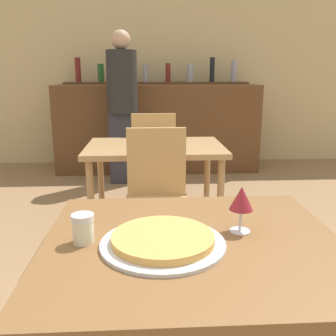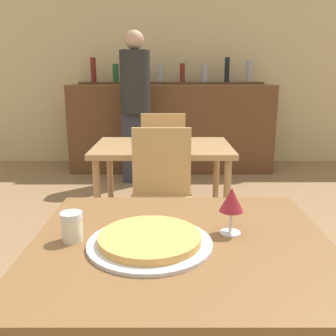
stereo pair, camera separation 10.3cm
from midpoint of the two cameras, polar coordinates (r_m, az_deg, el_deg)
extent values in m
cube|color=#D1B784|center=(5.40, -2.40, 15.76)|extent=(8.00, 0.05, 2.80)
cube|color=brown|center=(1.24, 1.43, -11.75)|extent=(0.96, 0.85, 0.04)
cylinder|color=brown|center=(1.76, -14.15, -17.36)|extent=(0.05, 0.05, 0.70)
cylinder|color=brown|center=(1.81, 14.35, -16.52)|extent=(0.05, 0.05, 0.70)
cube|color=#A87F51|center=(2.84, -3.05, 3.10)|extent=(1.03, 0.71, 0.04)
cylinder|color=#A87F51|center=(2.69, -12.70, -6.01)|extent=(0.05, 0.05, 0.69)
cylinder|color=#A87F51|center=(2.69, 6.87, -5.72)|extent=(0.05, 0.05, 0.69)
cylinder|color=#A87F51|center=(3.24, -11.06, -2.37)|extent=(0.05, 0.05, 0.69)
cylinder|color=#A87F51|center=(3.25, 5.05, -2.14)|extent=(0.05, 0.05, 0.69)
cube|color=brown|center=(4.94, -2.20, 6.11)|extent=(2.60, 0.56, 1.12)
cube|color=brown|center=(5.03, -2.29, 12.81)|extent=(2.39, 0.24, 0.03)
cylinder|color=maroon|center=(5.11, -14.15, 14.31)|extent=(0.07, 0.07, 0.31)
cylinder|color=#1E5123|center=(5.07, -10.80, 14.04)|extent=(0.08, 0.08, 0.23)
cylinder|color=black|center=(5.04, -7.43, 14.34)|extent=(0.09, 0.09, 0.26)
cylinder|color=#9999A3|center=(5.03, -4.01, 14.21)|extent=(0.07, 0.07, 0.22)
cylinder|color=maroon|center=(5.04, -0.60, 14.33)|extent=(0.07, 0.07, 0.24)
cylinder|color=#9999A3|center=(5.06, 2.79, 14.24)|extent=(0.09, 0.09, 0.22)
cylinder|color=black|center=(5.10, 6.15, 14.68)|extent=(0.06, 0.06, 0.31)
cylinder|color=#9999A3|center=(5.15, 9.44, 14.39)|extent=(0.08, 0.08, 0.28)
cube|color=tan|center=(2.32, -2.88, -5.96)|extent=(0.40, 0.40, 0.04)
cube|color=tan|center=(2.42, -2.99, 0.90)|extent=(0.38, 0.04, 0.45)
cylinder|color=tan|center=(2.26, -7.18, -13.19)|extent=(0.03, 0.03, 0.44)
cylinder|color=tan|center=(2.27, 1.65, -13.05)|extent=(0.03, 0.03, 0.44)
cylinder|color=tan|center=(2.57, -6.69, -9.69)|extent=(0.03, 0.03, 0.44)
cylinder|color=tan|center=(2.57, 1.00, -9.58)|extent=(0.03, 0.03, 0.44)
cube|color=tan|center=(3.48, -3.06, 0.97)|extent=(0.40, 0.40, 0.04)
cube|color=tan|center=(3.26, -3.10, 4.37)|extent=(0.38, 0.04, 0.45)
cylinder|color=tan|center=(3.71, -0.40, -1.98)|extent=(0.03, 0.03, 0.44)
cylinder|color=tan|center=(3.71, -5.65, -2.05)|extent=(0.03, 0.03, 0.44)
cylinder|color=tan|center=(3.39, -0.11, -3.59)|extent=(0.03, 0.03, 0.44)
cylinder|color=tan|center=(3.39, -5.87, -3.67)|extent=(0.03, 0.03, 0.44)
cylinder|color=silver|center=(1.19, -3.31, -11.47)|extent=(0.39, 0.39, 0.01)
cylinder|color=gold|center=(1.18, -3.32, -10.68)|extent=(0.32, 0.32, 0.02)
cylinder|color=beige|center=(1.23, -15.16, -9.39)|extent=(0.07, 0.07, 0.07)
cylinder|color=silver|center=(1.22, -15.30, -7.34)|extent=(0.07, 0.07, 0.02)
cube|color=#2D2D38|center=(4.41, -7.40, 3.04)|extent=(0.32, 0.18, 0.82)
cylinder|color=#262626|center=(4.32, -7.73, 12.87)|extent=(0.34, 0.34, 0.68)
sphere|color=tan|center=(4.34, -7.93, 18.80)|extent=(0.21, 0.21, 0.21)
cylinder|color=silver|center=(1.30, 8.65, -9.49)|extent=(0.07, 0.07, 0.00)
cylinder|color=silver|center=(1.28, 8.72, -7.87)|extent=(0.01, 0.01, 0.07)
cone|color=maroon|center=(1.26, 8.85, -4.60)|extent=(0.08, 0.08, 0.08)
camera|label=1|loc=(0.05, -91.72, -0.44)|focal=40.00mm
camera|label=2|loc=(0.05, 88.28, 0.44)|focal=40.00mm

